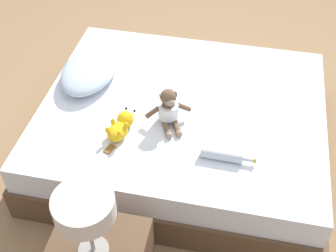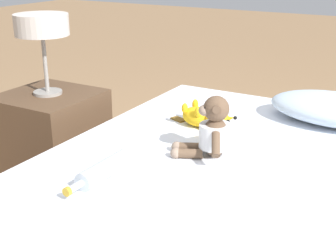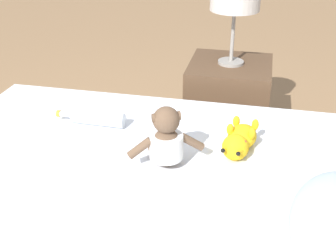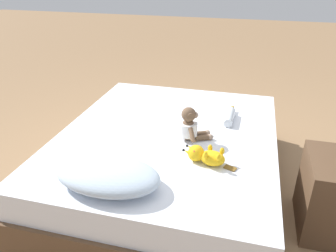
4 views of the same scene
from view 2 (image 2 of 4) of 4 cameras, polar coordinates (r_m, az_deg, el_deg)
The scene contains 7 objects.
bed at distance 1.77m, azimuth 9.29°, elevation -11.68°, with size 1.52×1.82×0.42m.
pillow at distance 2.21m, azimuth 19.80°, elevation 1.98°, with size 0.60×0.38×0.13m.
plush_monkey at distance 1.73m, azimuth 5.46°, elevation -0.68°, with size 0.25×0.27×0.24m.
plush_yellow_creature at distance 2.03m, azimuth 4.68°, elevation 1.04°, with size 0.33×0.14×0.10m.
glass_bottle at distance 1.59m, azimuth -7.91°, elevation -5.37°, with size 0.07×0.31×0.06m.
nightstand at distance 2.46m, azimuth -13.96°, elevation -1.58°, with size 0.45×0.45×0.48m.
bedside_lamp at distance 2.32m, azimuth -15.17°, elevation 11.47°, with size 0.26×0.26×0.39m.
Camera 2 is at (0.49, -1.42, 1.14)m, focal length 49.84 mm.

